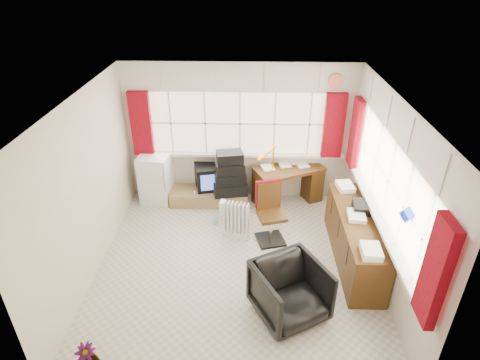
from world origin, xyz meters
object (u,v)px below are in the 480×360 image
at_px(desk, 288,183).
at_px(office_chair, 290,291).
at_px(mini_fridge, 157,178).
at_px(tv_bench, 210,196).
at_px(task_chair, 270,209).
at_px(credenza, 355,238).
at_px(crt_tv, 209,176).
at_px(desk_lamp, 273,153).
at_px(radiator, 236,223).

bearing_deg(desk, office_chair, -93.73).
bearing_deg(mini_fridge, tv_bench, -4.74).
xyz_separation_m(task_chair, credenza, (1.23, -0.51, -0.14)).
height_order(credenza, mini_fridge, mini_fridge).
height_order(crt_tv, mini_fridge, mini_fridge).
distance_m(desk_lamp, office_chair, 2.67).
xyz_separation_m(credenza, crt_tv, (-2.28, 1.64, 0.09)).
relative_size(tv_bench, mini_fridge, 1.54).
relative_size(desk, task_chair, 1.35).
relative_size(desk, tv_bench, 0.96).
distance_m(office_chair, radiator, 1.76).
relative_size(desk_lamp, credenza, 0.24).
height_order(task_chair, office_chair, task_chair).
distance_m(task_chair, credenza, 1.34).
bearing_deg(mini_fridge, office_chair, -50.48).
relative_size(task_chair, credenza, 0.50).
distance_m(desk_lamp, radiator, 1.39).
bearing_deg(crt_tv, office_chair, -65.32).
xyz_separation_m(radiator, mini_fridge, (-1.49, 1.08, 0.20)).
height_order(task_chair, credenza, task_chair).
height_order(desk_lamp, task_chair, desk_lamp).
bearing_deg(mini_fridge, desk, 0.01).
relative_size(desk, crt_tv, 2.29).
bearing_deg(desk_lamp, radiator, -121.69).
bearing_deg(tv_bench, mini_fridge, 175.26).
xyz_separation_m(desk, credenza, (0.85, -1.60, 0.00)).
bearing_deg(desk, task_chair, -109.08).
bearing_deg(task_chair, radiator, 179.01).
xyz_separation_m(desk_lamp, tv_bench, (-1.13, 0.02, -0.90)).
bearing_deg(desk_lamp, tv_bench, 178.98).
distance_m(office_chair, tv_bench, 2.90).
distance_m(task_chair, crt_tv, 1.55).
distance_m(desk_lamp, crt_tv, 1.27).
bearing_deg(tv_bench, crt_tv, 90.70).
distance_m(desk, desk_lamp, 0.71).
height_order(radiator, credenza, credenza).
xyz_separation_m(desk_lamp, task_chair, (-0.08, -0.99, -0.50)).
bearing_deg(office_chair, tv_bench, 87.41).
xyz_separation_m(desk, radiator, (-0.90, -1.08, -0.13)).
bearing_deg(office_chair, crt_tv, 86.41).
bearing_deg(mini_fridge, desk_lamp, -2.73).
height_order(radiator, crt_tv, crt_tv).
height_order(desk_lamp, crt_tv, desk_lamp).
height_order(credenza, crt_tv, credenza).
bearing_deg(office_chair, radiator, 86.05).
xyz_separation_m(task_chair, tv_bench, (-1.05, 1.01, -0.40)).
height_order(office_chair, credenza, credenza).
bearing_deg(desk, crt_tv, 178.24).
distance_m(credenza, tv_bench, 2.75).
bearing_deg(credenza, tv_bench, 146.30).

